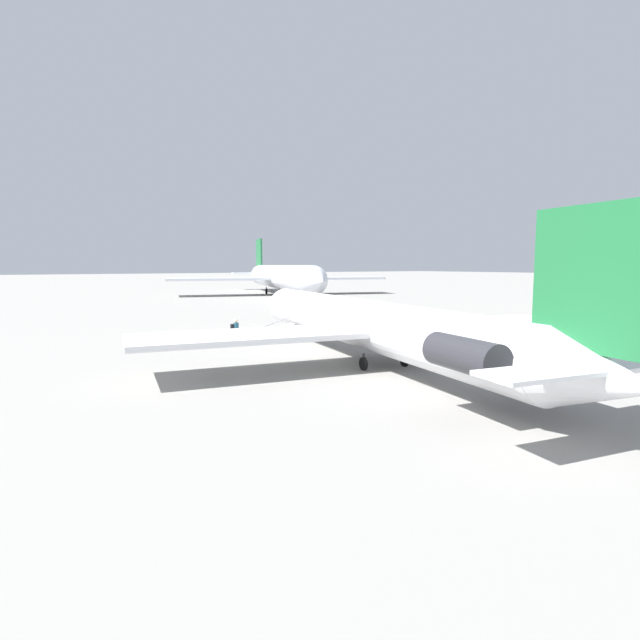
{
  "coord_description": "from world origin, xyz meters",
  "views": [
    {
      "loc": [
        -22.0,
        17.15,
        5.31
      ],
      "look_at": [
        4.06,
        0.1,
        1.88
      ],
      "focal_mm": 28.0,
      "sensor_mm": 36.0,
      "label": 1
    }
  ],
  "objects": [
    {
      "name": "ground_plane",
      "position": [
        0.0,
        0.0,
        0.0
      ],
      "size": [
        600.0,
        600.0,
        0.0
      ],
      "primitive_type": "plane",
      "color": "gray"
    },
    {
      "name": "airplane_main",
      "position": [
        -0.98,
        0.18,
        2.11
      ],
      "size": [
        32.88,
        25.31,
        7.07
      ],
      "rotation": [
        0.0,
        0.0,
        -0.19
      ],
      "color": "white",
      "rests_on": "ground"
    },
    {
      "name": "airplane_taxiing_distant",
      "position": [
        56.09,
        -25.43,
        3.25
      ],
      "size": [
        50.27,
        39.1,
        10.91
      ],
      "rotation": [
        0.0,
        0.0,
        2.85
      ],
      "color": "silver",
      "rests_on": "ground"
    },
    {
      "name": "boarding_stairs",
      "position": [
        8.53,
        2.35,
        0.38
      ],
      "size": [
        1.72,
        4.13,
        1.74
      ],
      "rotation": [
        0.0,
        0.0,
        -1.76
      ],
      "color": "#B2B2B7",
      "rests_on": "ground"
    },
    {
      "name": "passenger",
      "position": [
        8.56,
        3.87,
        1.0
      ],
      "size": [
        0.38,
        0.56,
        1.74
      ],
      "rotation": [
        0.0,
        0.0,
        -1.76
      ],
      "color": "#23232D",
      "rests_on": "ground"
    },
    {
      "name": "traffic_cone_near_stairs",
      "position": [
        9.77,
        5.3,
        0.27
      ],
      "size": [
        0.53,
        0.53,
        0.58
      ],
      "color": "black",
      "rests_on": "ground"
    }
  ]
}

